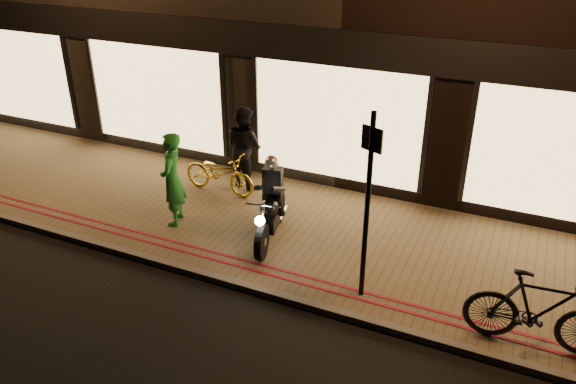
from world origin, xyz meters
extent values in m
plane|color=black|center=(0.00, 0.00, 0.00)|extent=(90.00, 90.00, 0.00)
cube|color=brown|center=(0.00, 2.00, 0.06)|extent=(50.00, 4.00, 0.12)
cube|color=#59544C|center=(0.00, 0.05, 0.06)|extent=(50.00, 0.14, 0.12)
cube|color=maroon|center=(0.00, 0.45, 0.12)|extent=(50.00, 0.06, 0.01)
cube|color=maroon|center=(0.00, 0.65, 0.12)|extent=(50.00, 0.06, 0.01)
cube|color=black|center=(0.00, 3.95, 3.15)|extent=(48.00, 0.12, 0.70)
cube|color=#FFD17F|center=(-9.00, 3.94, 1.61)|extent=(3.60, 0.06, 2.38)
cube|color=#FFD17F|center=(-4.50, 3.94, 1.61)|extent=(3.60, 0.06, 2.38)
cube|color=#FFD17F|center=(0.00, 3.94, 1.61)|extent=(3.60, 0.06, 2.38)
cylinder|color=black|center=(-0.17, 0.86, 0.44)|extent=(0.26, 0.65, 0.64)
cylinder|color=black|center=(-0.46, 2.13, 0.44)|extent=(0.26, 0.65, 0.64)
cylinder|color=silver|center=(-0.17, 0.86, 0.44)|extent=(0.17, 0.17, 0.14)
cylinder|color=silver|center=(-0.46, 2.13, 0.44)|extent=(0.17, 0.17, 0.14)
cube|color=black|center=(-0.33, 1.54, 0.52)|extent=(0.41, 0.74, 0.30)
ellipsoid|color=black|center=(-0.30, 1.41, 0.82)|extent=(0.43, 0.56, 0.29)
cube|color=black|center=(-0.39, 1.83, 0.82)|extent=(0.34, 0.59, 0.09)
cylinder|color=silver|center=(-0.20, 1.01, 1.07)|extent=(0.59, 0.17, 0.03)
cylinder|color=silver|center=(-0.18, 0.91, 0.74)|extent=(0.12, 0.33, 0.71)
sphere|color=white|center=(-0.15, 0.77, 0.90)|extent=(0.20, 0.20, 0.17)
cylinder|color=silver|center=(-0.31, 2.01, 0.40)|extent=(0.19, 0.55, 0.07)
cube|color=black|center=(-0.36, 1.71, 1.17)|extent=(0.38, 0.29, 0.55)
sphere|color=silver|center=(-0.35, 1.65, 1.58)|extent=(0.31, 0.31, 0.26)
cylinder|color=black|center=(-0.45, 1.36, 1.20)|extent=(0.30, 0.59, 0.34)
cylinder|color=black|center=(-0.14, 1.43, 1.20)|extent=(0.14, 0.61, 0.34)
cylinder|color=black|center=(-0.49, 1.64, 0.72)|extent=(0.24, 0.29, 0.46)
cylinder|color=black|center=(-0.22, 1.70, 0.72)|extent=(0.14, 0.28, 0.46)
cylinder|color=black|center=(1.72, 0.59, 1.62)|extent=(0.10, 0.10, 3.00)
cube|color=black|center=(1.72, 0.59, 2.72)|extent=(0.33, 0.16, 0.35)
imported|color=gold|center=(-2.15, 2.77, 0.56)|extent=(1.71, 0.67, 0.88)
imported|color=black|center=(4.23, 0.47, 0.71)|extent=(1.99, 0.73, 1.17)
imported|color=#1E7223|center=(-2.25, 1.28, 1.03)|extent=(0.65, 0.78, 1.82)
imported|color=black|center=(-1.84, 3.32, 1.01)|extent=(1.04, 0.92, 1.78)
camera|label=1|loc=(3.68, -6.41, 5.50)|focal=35.00mm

